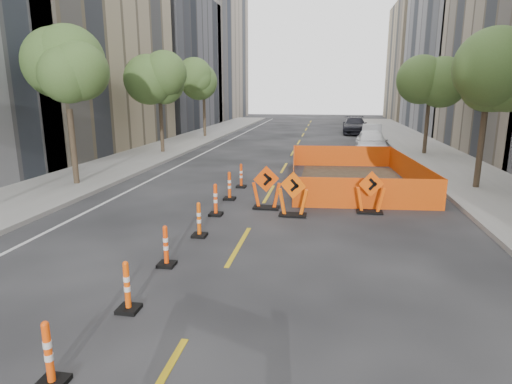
% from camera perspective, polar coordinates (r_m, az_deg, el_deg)
% --- Properties ---
extents(ground_plane, '(140.00, 140.00, 0.00)m').
position_cam_1_polar(ground_plane, '(8.02, -8.25, -17.01)').
color(ground_plane, black).
extents(sidewalk_left, '(4.00, 90.00, 0.15)m').
position_cam_1_polar(sidewalk_left, '(22.05, -21.37, 2.07)').
color(sidewalk_left, gray).
rests_on(sidewalk_left, ground).
extents(sidewalk_right, '(4.00, 90.00, 0.15)m').
position_cam_1_polar(sidewalk_right, '(20.17, 28.84, 0.34)').
color(sidewalk_right, gray).
rests_on(sidewalk_right, ground).
extents(bld_left_d, '(12.00, 16.00, 14.00)m').
position_cam_1_polar(bld_left_d, '(49.73, -13.94, 16.39)').
color(bld_left_d, '#4C4C51').
rests_on(bld_left_d, ground).
extents(bld_left_e, '(12.00, 20.00, 20.00)m').
position_cam_1_polar(bld_left_e, '(65.35, -8.19, 18.45)').
color(bld_left_e, gray).
rests_on(bld_left_e, ground).
extents(bld_right_d, '(12.00, 18.00, 20.00)m').
position_cam_1_polar(bld_right_d, '(49.42, 28.34, 18.77)').
color(bld_right_d, gray).
rests_on(bld_right_d, ground).
extents(bld_right_e, '(12.00, 14.00, 16.00)m').
position_cam_1_polar(bld_right_e, '(66.95, 23.03, 15.72)').
color(bld_right_e, tan).
rests_on(bld_right_e, ground).
extents(tree_l_b, '(2.80, 2.80, 5.95)m').
position_cam_1_polar(tree_l_b, '(19.68, -23.94, 13.67)').
color(tree_l_b, '#382B1E').
rests_on(tree_l_b, ground).
extents(tree_l_c, '(2.80, 2.80, 5.95)m').
position_cam_1_polar(tree_l_c, '(28.62, -12.76, 14.01)').
color(tree_l_c, '#382B1E').
rests_on(tree_l_c, ground).
extents(tree_l_d, '(2.80, 2.80, 5.95)m').
position_cam_1_polar(tree_l_d, '(38.08, -7.01, 13.98)').
color(tree_l_d, '#382B1E').
rests_on(tree_l_d, ground).
extents(tree_r_b, '(2.80, 2.80, 5.95)m').
position_cam_1_polar(tree_r_b, '(19.59, 28.64, 13.20)').
color(tree_r_b, '#382B1E').
rests_on(tree_r_b, ground).
extents(tree_r_c, '(2.80, 2.80, 5.95)m').
position_cam_1_polar(tree_r_c, '(29.24, 22.24, 13.35)').
color(tree_r_c, '#382B1E').
rests_on(tree_r_c, ground).
extents(channelizer_1, '(0.39, 0.39, 1.00)m').
position_cam_1_polar(channelizer_1, '(6.92, -25.93, -18.85)').
color(channelizer_1, '#F94B0A').
rests_on(channelizer_1, ground).
extents(channelizer_2, '(0.39, 0.39, 1.00)m').
position_cam_1_polar(channelizer_2, '(8.46, -16.81, -11.95)').
color(channelizer_2, '#FA530A').
rests_on(channelizer_2, ground).
extents(channelizer_3, '(0.39, 0.39, 1.00)m').
position_cam_1_polar(channelizer_3, '(10.29, -11.93, -7.05)').
color(channelizer_3, '#F5430A').
rests_on(channelizer_3, ground).
extents(channelizer_4, '(0.40, 0.40, 1.01)m').
position_cam_1_polar(channelizer_4, '(12.15, -7.61, -3.66)').
color(channelizer_4, '#E85609').
rests_on(channelizer_4, ground).
extents(channelizer_5, '(0.42, 0.42, 1.08)m').
position_cam_1_polar(channelizer_5, '(14.15, -5.42, -1.02)').
color(channelizer_5, '#FF470A').
rests_on(channelizer_5, ground).
extents(channelizer_6, '(0.43, 0.43, 1.08)m').
position_cam_1_polar(channelizer_6, '(16.18, -3.56, 0.84)').
color(channelizer_6, '#E04509').
rests_on(channelizer_6, ground).
extents(channelizer_7, '(0.41, 0.41, 1.03)m').
position_cam_1_polar(channelizer_7, '(18.23, -2.00, 2.20)').
color(channelizer_7, '#D94009').
rests_on(channelizer_7, ground).
extents(chevron_sign_left, '(1.18, 0.98, 1.53)m').
position_cam_1_polar(chevron_sign_left, '(14.85, 1.40, 0.62)').
color(chevron_sign_left, '#EC4909').
rests_on(chevron_sign_left, ground).
extents(chevron_sign_center, '(1.14, 0.89, 1.50)m').
position_cam_1_polar(chevron_sign_center, '(14.02, 4.97, -0.27)').
color(chevron_sign_center, '#FF5F0A').
rests_on(chevron_sign_center, ground).
extents(chevron_sign_right, '(1.09, 0.83, 1.45)m').
position_cam_1_polar(chevron_sign_right, '(14.82, 15.04, -0.03)').
color(chevron_sign_right, '#F1500A').
rests_on(chevron_sign_right, ground).
extents(safety_fence, '(5.84, 9.21, 1.11)m').
position_cam_1_polar(safety_fence, '(19.63, 12.66, 2.80)').
color(safety_fence, '#F9420D').
rests_on(safety_fence, ground).
extents(parked_car_near, '(2.08, 4.86, 1.64)m').
position_cam_1_polar(parked_car_near, '(28.43, 15.10, 6.39)').
color(parked_car_near, white).
rests_on(parked_car_near, ground).
extents(parked_car_mid, '(1.96, 4.46, 1.42)m').
position_cam_1_polar(parked_car_mid, '(35.61, 15.18, 7.53)').
color(parked_car_mid, '#B3B3B8').
rests_on(parked_car_mid, ground).
extents(parked_car_far, '(2.35, 5.50, 1.58)m').
position_cam_1_polar(parked_car_far, '(42.63, 13.02, 8.64)').
color(parked_car_far, black).
rests_on(parked_car_far, ground).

